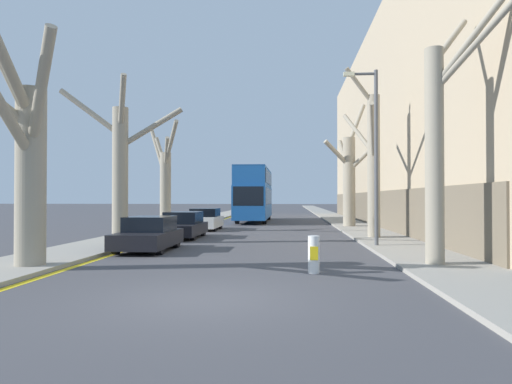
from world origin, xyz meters
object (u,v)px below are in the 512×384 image
(street_tree_right_0, at_px, (439,141))
(parked_car_1, at_px, (183,226))
(street_tree_left_0, at_px, (25,154))
(double_decker_bus, at_px, (254,192))
(street_tree_left_2, at_px, (165,183))
(lamp_post, at_px, (374,148))
(parked_car_2, at_px, (205,220))
(parked_car_0, at_px, (149,234))
(street_tree_left_1, at_px, (120,166))
(street_tree_right_1, at_px, (372,161))
(traffic_bollard, at_px, (314,254))
(street_tree_right_2, at_px, (349,176))

(street_tree_right_0, xyz_separation_m, parked_car_1, (-9.83, 9.41, -3.08))
(street_tree_left_0, xyz_separation_m, double_decker_bus, (4.33, 27.35, -0.70))
(parked_car_1, bearing_deg, street_tree_left_2, 116.31)
(street_tree_left_0, height_order, lamp_post, street_tree_left_0)
(street_tree_left_0, distance_m, lamp_post, 12.77)
(street_tree_left_2, xyz_separation_m, parked_car_2, (2.14, 1.66, -2.32))
(street_tree_right_0, relative_size, parked_car_0, 1.99)
(street_tree_left_1, height_order, double_decker_bus, street_tree_left_1)
(street_tree_right_1, bearing_deg, double_decker_bus, 113.20)
(street_tree_left_0, distance_m, street_tree_left_1, 7.71)
(street_tree_left_1, height_order, street_tree_right_0, street_tree_right_0)
(street_tree_left_1, distance_m, parked_car_1, 4.69)
(street_tree_left_1, bearing_deg, street_tree_right_1, 13.94)
(lamp_post, bearing_deg, street_tree_left_0, -148.45)
(street_tree_left_0, relative_size, street_tree_left_1, 1.02)
(parked_car_1, bearing_deg, street_tree_right_0, -43.77)
(parked_car_1, distance_m, traffic_bollard, 12.21)
(street_tree_left_2, distance_m, parked_car_2, 3.57)
(lamp_post, distance_m, traffic_bollard, 7.92)
(parked_car_0, bearing_deg, street_tree_left_2, 102.12)
(street_tree_left_2, xyz_separation_m, double_decker_bus, (4.52, 12.27, -0.39))
(parked_car_0, xyz_separation_m, lamp_post, (8.90, 1.58, 3.48))
(traffic_bollard, bearing_deg, parked_car_0, 141.26)
(parked_car_1, bearing_deg, parked_car_2, 90.00)
(street_tree_right_0, bearing_deg, double_decker_bus, 105.98)
(street_tree_left_1, height_order, lamp_post, street_tree_left_1)
(street_tree_right_0, distance_m, street_tree_right_2, 18.28)
(street_tree_left_2, xyz_separation_m, street_tree_right_1, (11.69, -4.47, 0.90))
(lamp_post, height_order, traffic_bollard, lamp_post)
(traffic_bollard, bearing_deg, lamp_post, 66.83)
(traffic_bollard, bearing_deg, street_tree_right_1, 71.80)
(street_tree_right_2, distance_m, double_decker_bus, 10.61)
(double_decker_bus, height_order, parked_car_2, double_decker_bus)
(parked_car_2, bearing_deg, street_tree_left_1, -103.37)
(parked_car_0, distance_m, parked_car_1, 5.65)
(parked_car_2, bearing_deg, street_tree_right_1, -32.72)
(street_tree_right_0, relative_size, street_tree_right_1, 0.93)
(street_tree_right_1, height_order, traffic_bollard, street_tree_right_1)
(street_tree_right_2, height_order, traffic_bollard, street_tree_right_2)
(street_tree_left_1, distance_m, street_tree_right_0, 13.57)
(parked_car_2, relative_size, traffic_bollard, 4.07)
(parked_car_2, bearing_deg, parked_car_0, -90.00)
(traffic_bollard, bearing_deg, double_decker_bus, 97.85)
(street_tree_left_2, bearing_deg, parked_car_1, -63.69)
(street_tree_left_2, bearing_deg, parked_car_2, 37.80)
(parked_car_0, relative_size, parked_car_1, 0.94)
(street_tree_left_1, height_order, parked_car_1, street_tree_left_1)
(street_tree_right_2, bearing_deg, street_tree_right_0, -89.18)
(street_tree_right_2, xyz_separation_m, traffic_bollard, (-3.44, -19.43, -3.06))
(street_tree_left_1, xyz_separation_m, lamp_post, (11.05, -1.04, 0.62))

